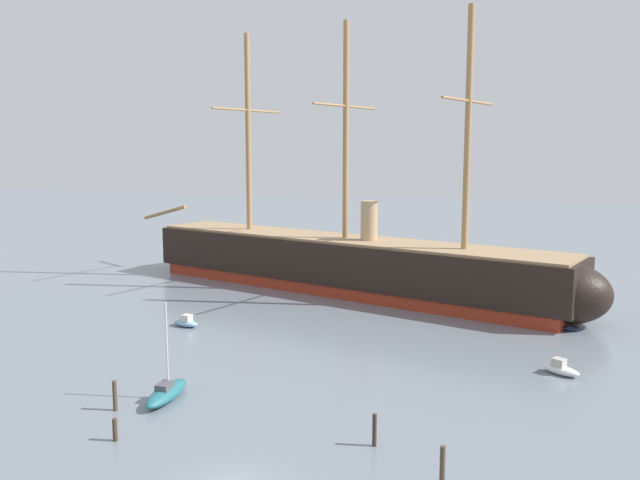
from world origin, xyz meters
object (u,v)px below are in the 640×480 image
at_px(mooring_piling_midwater, 442,466).
at_px(dinghy_far_left, 222,267).
at_px(dinghy_alongside_stern, 569,328).
at_px(mooring_piling_right_pair, 374,430).
at_px(motorboat_mid_left, 186,322).
at_px(mooring_piling_nearest, 115,430).
at_px(sailboat_foreground_left, 167,392).
at_px(tall_ship, 345,263).
at_px(mooring_piling_left_pair, 115,396).
at_px(motorboat_mid_right, 561,369).

bearing_deg(mooring_piling_midwater, dinghy_far_left, 124.14).
height_order(dinghy_alongside_stern, mooring_piling_right_pair, mooring_piling_right_pair).
distance_m(motorboat_mid_left, mooring_piling_nearest, 25.51).
bearing_deg(mooring_piling_right_pair, mooring_piling_midwater, -39.67).
bearing_deg(motorboat_mid_left, mooring_piling_nearest, -72.44).
bearing_deg(sailboat_foreground_left, mooring_piling_nearest, -88.61).
relative_size(dinghy_far_left, mooring_piling_nearest, 2.04).
height_order(tall_ship, dinghy_far_left, tall_ship).
bearing_deg(mooring_piling_right_pair, motorboat_mid_left, 137.71).
distance_m(sailboat_foreground_left, mooring_piling_left_pair, 3.56).
relative_size(sailboat_foreground_left, mooring_piling_left_pair, 3.35).
relative_size(tall_ship, motorboat_mid_right, 20.38).
bearing_deg(motorboat_mid_left, mooring_piling_midwater, -41.89).
bearing_deg(dinghy_alongside_stern, mooring_piling_midwater, -105.71).
bearing_deg(mooring_piling_right_pair, mooring_piling_nearest, -167.02).
relative_size(dinghy_alongside_stern, mooring_piling_right_pair, 1.03).
xyz_separation_m(motorboat_mid_right, dinghy_far_left, (-43.76, 34.00, -0.12)).
height_order(dinghy_far_left, mooring_piling_left_pair, mooring_piling_left_pair).
distance_m(sailboat_foreground_left, mooring_piling_nearest, 6.62).
bearing_deg(mooring_piling_midwater, motorboat_mid_right, 69.32).
height_order(dinghy_far_left, mooring_piling_midwater, mooring_piling_midwater).
bearing_deg(dinghy_alongside_stern, sailboat_foreground_left, -137.76).
bearing_deg(mooring_piling_nearest, tall_ship, 85.09).
bearing_deg(tall_ship, mooring_piling_right_pair, -74.28).
height_order(mooring_piling_left_pair, mooring_piling_midwater, mooring_piling_midwater).
relative_size(sailboat_foreground_left, dinghy_alongside_stern, 3.40).
bearing_deg(mooring_piling_left_pair, dinghy_alongside_stern, 42.56).
height_order(tall_ship, mooring_piling_left_pair, tall_ship).
bearing_deg(tall_ship, dinghy_far_left, 155.23).
bearing_deg(mooring_piling_right_pair, mooring_piling_left_pair, 178.16).
height_order(sailboat_foreground_left, dinghy_alongside_stern, sailboat_foreground_left).
bearing_deg(sailboat_foreground_left, mooring_piling_midwater, -18.74).
relative_size(mooring_piling_left_pair, mooring_piling_right_pair, 1.04).
bearing_deg(sailboat_foreground_left, mooring_piling_left_pair, -133.91).
xyz_separation_m(dinghy_far_left, mooring_piling_nearest, (16.88, -53.57, 0.38)).
distance_m(dinghy_alongside_stern, mooring_piling_right_pair, 32.31).
distance_m(sailboat_foreground_left, motorboat_mid_right, 29.98).
xyz_separation_m(mooring_piling_left_pair, mooring_piling_right_pair, (17.80, -0.57, -0.04)).
bearing_deg(dinghy_far_left, tall_ship, -24.77).
relative_size(motorboat_mid_right, dinghy_far_left, 1.11).
xyz_separation_m(tall_ship, motorboat_mid_left, (-11.48, -19.71, -3.08)).
bearing_deg(motorboat_mid_left, tall_ship, 59.78).
height_order(dinghy_alongside_stern, mooring_piling_nearest, mooring_piling_nearest).
xyz_separation_m(motorboat_mid_left, mooring_piling_midwater, (27.17, -24.37, 0.65)).
relative_size(sailboat_foreground_left, motorboat_mid_right, 2.20).
bearing_deg(mooring_piling_nearest, mooring_piling_midwater, -0.13).
xyz_separation_m(dinghy_far_left, mooring_piling_right_pair, (32.08, -50.07, 0.67)).
xyz_separation_m(motorboat_mid_left, mooring_piling_left_pair, (5.09, -20.25, 0.61)).
relative_size(motorboat_mid_right, mooring_piling_right_pair, 1.59).
xyz_separation_m(mooring_piling_right_pair, mooring_piling_midwater, (4.28, -3.55, 0.09)).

